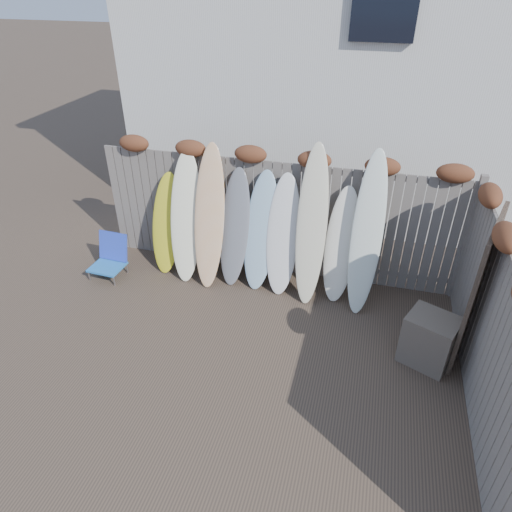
% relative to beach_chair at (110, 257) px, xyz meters
% --- Properties ---
extents(ground, '(80.00, 80.00, 0.00)m').
position_rel_beach_chair_xyz_m(ground, '(2.70, -1.54, -0.33)').
color(ground, '#493A2D').
extents(back_fence, '(6.05, 0.28, 2.24)m').
position_rel_beach_chair_xyz_m(back_fence, '(2.76, 0.85, 0.85)').
color(back_fence, slate).
rests_on(back_fence, ground).
extents(right_fence, '(0.28, 4.40, 2.24)m').
position_rel_beach_chair_xyz_m(right_fence, '(5.69, -1.29, 0.81)').
color(right_fence, slate).
rests_on(right_fence, ground).
extents(house, '(8.50, 5.50, 6.33)m').
position_rel_beach_chair_xyz_m(house, '(3.20, 4.96, 2.87)').
color(house, silver).
rests_on(house, ground).
extents(beach_chair, '(0.57, 0.60, 0.72)m').
position_rel_beach_chair_xyz_m(beach_chair, '(0.00, 0.00, 0.00)').
color(beach_chair, blue).
rests_on(beach_chair, ground).
extents(wooden_crate, '(0.79, 0.73, 0.73)m').
position_rel_beach_chair_xyz_m(wooden_crate, '(5.21, -0.78, 0.03)').
color(wooden_crate, brown).
rests_on(wooden_crate, ground).
extents(lattice_panel, '(0.47, 1.29, 2.00)m').
position_rel_beach_chair_xyz_m(lattice_panel, '(5.70, -0.37, 0.67)').
color(lattice_panel, '#4E432F').
rests_on(lattice_panel, ground).
extents(surfboard_0, '(0.59, 0.65, 1.70)m').
position_rel_beach_chair_xyz_m(surfboard_0, '(0.90, 0.48, 0.52)').
color(surfboard_0, yellow).
rests_on(surfboard_0, ground).
extents(surfboard_1, '(0.59, 0.80, 2.13)m').
position_rel_beach_chair_xyz_m(surfboard_1, '(1.30, 0.40, 0.73)').
color(surfboard_1, white).
rests_on(surfboard_1, ground).
extents(surfboard_2, '(0.54, 0.83, 2.28)m').
position_rel_beach_chair_xyz_m(surfboard_2, '(1.73, 0.37, 0.81)').
color(surfboard_2, tan).
rests_on(surfboard_2, ground).
extents(surfboard_3, '(0.52, 0.70, 1.90)m').
position_rel_beach_chair_xyz_m(surfboard_3, '(2.12, 0.47, 0.62)').
color(surfboard_3, slate).
rests_on(surfboard_3, ground).
extents(surfboard_4, '(0.60, 0.73, 1.91)m').
position_rel_beach_chair_xyz_m(surfboard_4, '(2.56, 0.46, 0.62)').
color(surfboard_4, '#9EC5DF').
rests_on(surfboard_4, ground).
extents(surfboard_5, '(0.55, 0.70, 1.91)m').
position_rel_beach_chair_xyz_m(surfboard_5, '(2.93, 0.43, 0.62)').
color(surfboard_5, silver).
rests_on(surfboard_5, ground).
extents(surfboard_6, '(0.53, 0.88, 2.42)m').
position_rel_beach_chair_xyz_m(surfboard_6, '(3.39, 0.39, 0.88)').
color(surfboard_6, beige).
rests_on(surfboard_6, ground).
extents(surfboard_7, '(0.53, 0.67, 1.80)m').
position_rel_beach_chair_xyz_m(surfboard_7, '(3.85, 0.46, 0.57)').
color(surfboard_7, white).
rests_on(surfboard_7, ground).
extents(surfboard_8, '(0.47, 0.85, 2.41)m').
position_rel_beach_chair_xyz_m(surfboard_8, '(4.22, 0.35, 0.87)').
color(surfboard_8, silver).
rests_on(surfboard_8, ground).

